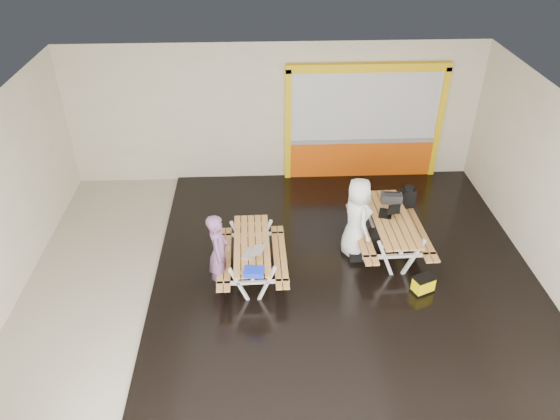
{
  "coord_description": "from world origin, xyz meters",
  "views": [
    {
      "loc": [
        -0.4,
        -8.0,
        6.88
      ],
      "look_at": [
        0.0,
        0.9,
        1.0
      ],
      "focal_mm": 33.94,
      "sensor_mm": 36.0,
      "label": 1
    }
  ],
  "objects_px": {
    "laptop_left": "(253,252)",
    "dark_case": "(359,254)",
    "laptop_right": "(389,212)",
    "person_left": "(219,253)",
    "blue_pouch": "(254,272)",
    "picnic_table_right": "(390,226)",
    "fluke_bag": "(423,285)",
    "person_right": "(357,218)",
    "toolbox": "(392,198)",
    "backpack": "(408,197)",
    "picnic_table_left": "(252,251)"
  },
  "relations": [
    {
      "from": "picnic_table_left",
      "to": "laptop_left",
      "type": "relative_size",
      "value": 4.19
    },
    {
      "from": "laptop_left",
      "to": "dark_case",
      "type": "relative_size",
      "value": 1.12
    },
    {
      "from": "person_right",
      "to": "toolbox",
      "type": "bearing_deg",
      "value": -66.09
    },
    {
      "from": "laptop_left",
      "to": "backpack",
      "type": "relative_size",
      "value": 0.91
    },
    {
      "from": "picnic_table_right",
      "to": "dark_case",
      "type": "height_order",
      "value": "picnic_table_right"
    },
    {
      "from": "fluke_bag",
      "to": "picnic_table_left",
      "type": "bearing_deg",
      "value": 168.21
    },
    {
      "from": "picnic_table_right",
      "to": "toolbox",
      "type": "height_order",
      "value": "toolbox"
    },
    {
      "from": "picnic_table_right",
      "to": "person_right",
      "type": "xyz_separation_m",
      "value": [
        -0.72,
        -0.05,
        0.24
      ]
    },
    {
      "from": "picnic_table_right",
      "to": "person_left",
      "type": "bearing_deg",
      "value": -164.32
    },
    {
      "from": "laptop_right",
      "to": "blue_pouch",
      "type": "relative_size",
      "value": 1.42
    },
    {
      "from": "person_left",
      "to": "toolbox",
      "type": "relative_size",
      "value": 3.58
    },
    {
      "from": "person_left",
      "to": "laptop_right",
      "type": "xyz_separation_m",
      "value": [
        3.4,
        1.09,
        0.08
      ]
    },
    {
      "from": "laptop_left",
      "to": "backpack",
      "type": "height_order",
      "value": "backpack"
    },
    {
      "from": "person_right",
      "to": "toolbox",
      "type": "height_order",
      "value": "person_right"
    },
    {
      "from": "laptop_right",
      "to": "laptop_left",
      "type": "bearing_deg",
      "value": -157.94
    },
    {
      "from": "dark_case",
      "to": "fluke_bag",
      "type": "height_order",
      "value": "fluke_bag"
    },
    {
      "from": "picnic_table_left",
      "to": "blue_pouch",
      "type": "relative_size",
      "value": 5.6
    },
    {
      "from": "laptop_right",
      "to": "person_right",
      "type": "bearing_deg",
      "value": -165.99
    },
    {
      "from": "picnic_table_right",
      "to": "person_left",
      "type": "xyz_separation_m",
      "value": [
        -3.44,
        -0.97,
        0.17
      ]
    },
    {
      "from": "laptop_right",
      "to": "dark_case",
      "type": "distance_m",
      "value": 1.06
    },
    {
      "from": "picnic_table_right",
      "to": "blue_pouch",
      "type": "relative_size",
      "value": 6.16
    },
    {
      "from": "backpack",
      "to": "dark_case",
      "type": "relative_size",
      "value": 1.23
    },
    {
      "from": "picnic_table_left",
      "to": "person_right",
      "type": "relative_size",
      "value": 1.12
    },
    {
      "from": "blue_pouch",
      "to": "toolbox",
      "type": "bearing_deg",
      "value": 36.35
    },
    {
      "from": "laptop_left",
      "to": "fluke_bag",
      "type": "relative_size",
      "value": 1.0
    },
    {
      "from": "picnic_table_right",
      "to": "fluke_bag",
      "type": "xyz_separation_m",
      "value": [
        0.38,
        -1.34,
        -0.43
      ]
    },
    {
      "from": "person_left",
      "to": "dark_case",
      "type": "xyz_separation_m",
      "value": [
        2.79,
        0.71,
        -0.69
      ]
    },
    {
      "from": "picnic_table_right",
      "to": "dark_case",
      "type": "relative_size",
      "value": 5.14
    },
    {
      "from": "backpack",
      "to": "fluke_bag",
      "type": "xyz_separation_m",
      "value": [
        -0.18,
        -2.23,
        -0.56
      ]
    },
    {
      "from": "person_right",
      "to": "backpack",
      "type": "bearing_deg",
      "value": -67.07
    },
    {
      "from": "person_right",
      "to": "laptop_right",
      "type": "xyz_separation_m",
      "value": [
        0.68,
        0.17,
        0.01
      ]
    },
    {
      "from": "picnic_table_left",
      "to": "picnic_table_right",
      "type": "height_order",
      "value": "picnic_table_right"
    },
    {
      "from": "blue_pouch",
      "to": "toolbox",
      "type": "distance_m",
      "value": 3.62
    },
    {
      "from": "fluke_bag",
      "to": "person_left",
      "type": "bearing_deg",
      "value": 174.43
    },
    {
      "from": "person_left",
      "to": "laptop_left",
      "type": "bearing_deg",
      "value": -90.29
    },
    {
      "from": "picnic_table_left",
      "to": "person_left",
      "type": "height_order",
      "value": "person_left"
    },
    {
      "from": "picnic_table_left",
      "to": "person_right",
      "type": "xyz_separation_m",
      "value": [
        2.12,
        0.62,
        0.29
      ]
    },
    {
      "from": "toolbox",
      "to": "backpack",
      "type": "height_order",
      "value": "toolbox"
    },
    {
      "from": "backpack",
      "to": "dark_case",
      "type": "xyz_separation_m",
      "value": [
        -1.22,
        -1.14,
        -0.64
      ]
    },
    {
      "from": "blue_pouch",
      "to": "picnic_table_left",
      "type": "bearing_deg",
      "value": 92.66
    },
    {
      "from": "person_left",
      "to": "fluke_bag",
      "type": "height_order",
      "value": "person_left"
    },
    {
      "from": "picnic_table_left",
      "to": "toolbox",
      "type": "relative_size",
      "value": 4.32
    },
    {
      "from": "laptop_right",
      "to": "backpack",
      "type": "xyz_separation_m",
      "value": [
        0.6,
        0.77,
        -0.13
      ]
    },
    {
      "from": "laptop_left",
      "to": "toolbox",
      "type": "bearing_deg",
      "value": 28.43
    },
    {
      "from": "person_left",
      "to": "blue_pouch",
      "type": "xyz_separation_m",
      "value": [
        0.65,
        -0.59,
        0.01
      ]
    },
    {
      "from": "picnic_table_right",
      "to": "laptop_left",
      "type": "height_order",
      "value": "laptop_left"
    },
    {
      "from": "person_right",
      "to": "blue_pouch",
      "type": "xyz_separation_m",
      "value": [
        -2.08,
        -1.51,
        -0.06
      ]
    },
    {
      "from": "picnic_table_right",
      "to": "laptop_right",
      "type": "bearing_deg",
      "value": 107.51
    },
    {
      "from": "picnic_table_right",
      "to": "laptop_right",
      "type": "height_order",
      "value": "laptop_right"
    },
    {
      "from": "toolbox",
      "to": "dark_case",
      "type": "distance_m",
      "value": 1.41
    }
  ]
}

